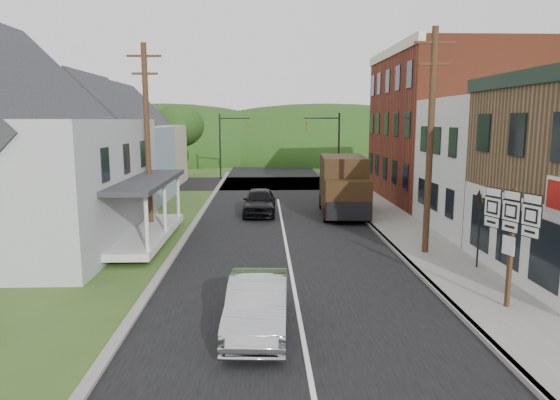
{
  "coord_description": "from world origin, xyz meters",
  "views": [
    {
      "loc": [
        -0.98,
        -16.06,
        5.49
      ],
      "look_at": [
        -0.31,
        4.25,
        2.2
      ],
      "focal_mm": 32.0,
      "sensor_mm": 36.0,
      "label": 1
    }
  ],
  "objects": [
    {
      "name": "storefront_red",
      "position": [
        11.3,
        17.0,
        5.0
      ],
      "size": [
        8.0,
        12.0,
        10.0
      ],
      "primitive_type": "cube",
      "color": "maroon",
      "rests_on": "ground"
    },
    {
      "name": "house_blue",
      "position": [
        -11.0,
        17.0,
        3.69
      ],
      "size": [
        7.14,
        8.16,
        7.28
      ],
      "color": "#879FB8",
      "rests_on": "ground"
    },
    {
      "name": "ground",
      "position": [
        0.0,
        0.0,
        0.0
      ],
      "size": [
        120.0,
        120.0,
        0.0
      ],
      "primitive_type": "plane",
      "color": "#2D4719",
      "rests_on": "ground"
    },
    {
      "name": "traffic_signal_left",
      "position": [
        -4.3,
        30.5,
        3.76
      ],
      "size": [
        2.87,
        0.2,
        6.0
      ],
      "color": "black",
      "rests_on": "ground"
    },
    {
      "name": "curb_right",
      "position": [
        4.55,
        8.0,
        0.07
      ],
      "size": [
        0.2,
        55.0,
        0.15
      ],
      "primitive_type": "cube",
      "color": "slate",
      "rests_on": "ground"
    },
    {
      "name": "cross_road",
      "position": [
        0.0,
        27.0,
        0.0
      ],
      "size": [
        60.0,
        9.0,
        0.02
      ],
      "primitive_type": "cube",
      "color": "black",
      "rests_on": "ground"
    },
    {
      "name": "curb_left",
      "position": [
        -4.65,
        8.0,
        0.06
      ],
      "size": [
        0.3,
        55.0,
        0.12
      ],
      "primitive_type": "cube",
      "color": "slate",
      "rests_on": "ground"
    },
    {
      "name": "house_cream",
      "position": [
        -11.5,
        26.0,
        3.69
      ],
      "size": [
        7.14,
        8.16,
        7.28
      ],
      "color": "#B7AD8D",
      "rests_on": "ground"
    },
    {
      "name": "road",
      "position": [
        0.0,
        10.0,
        0.0
      ],
      "size": [
        9.0,
        90.0,
        0.02
      ],
      "primitive_type": "cube",
      "color": "black",
      "rests_on": "ground"
    },
    {
      "name": "forested_ridge",
      "position": [
        0.0,
        55.0,
        0.0
      ],
      "size": [
        90.0,
        30.0,
        16.0
      ],
      "primitive_type": "ellipsoid",
      "color": "#1A3710",
      "rests_on": "ground"
    },
    {
      "name": "warning_sign",
      "position": [
        6.77,
        1.31,
        1.98
      ],
      "size": [
        0.15,
        0.79,
        2.87
      ],
      "rotation": [
        0.0,
        0.0,
        -0.09
      ],
      "color": "black",
      "rests_on": "sidewalk_right"
    },
    {
      "name": "house_gray",
      "position": [
        -12.0,
        6.0,
        4.23
      ],
      "size": [
        10.2,
        12.24,
        8.35
      ],
      "color": "#ABAEB1",
      "rests_on": "ground"
    },
    {
      "name": "storefront_white",
      "position": [
        11.3,
        7.5,
        3.25
      ],
      "size": [
        8.0,
        7.0,
        6.5
      ],
      "primitive_type": "cube",
      "color": "silver",
      "rests_on": "ground"
    },
    {
      "name": "traffic_signal_right",
      "position": [
        4.3,
        23.5,
        3.76
      ],
      "size": [
        2.87,
        0.2,
        6.0
      ],
      "color": "black",
      "rests_on": "ground"
    },
    {
      "name": "utility_pole_left",
      "position": [
        -6.5,
        8.0,
        4.66
      ],
      "size": [
        1.6,
        0.26,
        9.0
      ],
      "color": "#472D19",
      "rests_on": "ground"
    },
    {
      "name": "sidewalk_right",
      "position": [
        5.9,
        8.0,
        0.07
      ],
      "size": [
        2.8,
        55.0,
        0.15
      ],
      "primitive_type": "cube",
      "color": "slate",
      "rests_on": "ground"
    },
    {
      "name": "tree_left_d",
      "position": [
        -9.0,
        32.0,
        4.88
      ],
      "size": [
        4.8,
        4.8,
        6.94
      ],
      "color": "#382616",
      "rests_on": "ground"
    },
    {
      "name": "dark_sedan",
      "position": [
        -1.22,
        12.48,
        0.77
      ],
      "size": [
        1.96,
        4.58,
        1.54
      ],
      "primitive_type": "imported",
      "rotation": [
        0.0,
        0.0,
        -0.03
      ],
      "color": "black",
      "rests_on": "ground"
    },
    {
      "name": "utility_pole_right",
      "position": [
        5.6,
        3.5,
        4.66
      ],
      "size": [
        1.6,
        0.26,
        9.0
      ],
      "color": "#472D19",
      "rests_on": "ground"
    },
    {
      "name": "silver_sedan",
      "position": [
        -1.15,
        -3.66,
        0.71
      ],
      "size": [
        1.72,
        4.4,
        1.43
      ],
      "primitive_type": "imported",
      "rotation": [
        0.0,
        0.0,
        -0.05
      ],
      "color": "#ACACB0",
      "rests_on": "ground"
    },
    {
      "name": "delivery_van",
      "position": [
        3.61,
        12.21,
        1.71
      ],
      "size": [
        2.82,
        6.19,
        3.39
      ],
      "rotation": [
        0.0,
        0.0,
        -0.06
      ],
      "color": "black",
      "rests_on": "ground"
    },
    {
      "name": "route_sign_cluster",
      "position": [
        5.98,
        -2.57,
        2.38
      ],
      "size": [
        0.7,
        1.89,
        3.45
      ],
      "rotation": [
        0.0,
        0.0,
        0.33
      ],
      "color": "#472D19",
      "rests_on": "sidewalk_right"
    },
    {
      "name": "tree_left_c",
      "position": [
        -19.0,
        20.0,
        5.94
      ],
      "size": [
        5.8,
        5.8,
        8.41
      ],
      "color": "#382616",
      "rests_on": "ground"
    }
  ]
}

